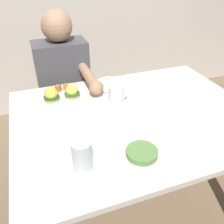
# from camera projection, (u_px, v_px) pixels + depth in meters

# --- Properties ---
(ground_plane) EXTENTS (6.00, 6.00, 0.00)m
(ground_plane) POSITION_uv_depth(u_px,v_px,m) (130.00, 205.00, 1.60)
(ground_plane) COLOR #7F664C
(dining_table) EXTENTS (1.20, 0.90, 0.74)m
(dining_table) POSITION_uv_depth(u_px,v_px,m) (135.00, 131.00, 1.25)
(dining_table) COLOR white
(dining_table) RESTS_ON ground_plane
(eggs_benedict_plate) EXTENTS (0.27, 0.27, 0.09)m
(eggs_benedict_plate) POSITION_uv_depth(u_px,v_px,m) (61.00, 96.00, 1.29)
(eggs_benedict_plate) COLOR white
(eggs_benedict_plate) RESTS_ON dining_table
(fruit_bowl) EXTENTS (0.12, 0.12, 0.06)m
(fruit_bowl) POSITION_uv_depth(u_px,v_px,m) (109.00, 85.00, 1.39)
(fruit_bowl) COLOR white
(fruit_bowl) RESTS_ON dining_table
(coffee_mug) EXTENTS (0.11, 0.08, 0.09)m
(coffee_mug) POSITION_uv_depth(u_px,v_px,m) (117.00, 94.00, 1.25)
(coffee_mug) COLOR white
(coffee_mug) RESTS_ON dining_table
(fork) EXTENTS (0.15, 0.07, 0.00)m
(fork) POSITION_uv_depth(u_px,v_px,m) (178.00, 93.00, 1.36)
(fork) COLOR silver
(fork) RESTS_ON dining_table
(water_glass_near) EXTENTS (0.08, 0.08, 0.12)m
(water_glass_near) POSITION_uv_depth(u_px,v_px,m) (82.00, 157.00, 0.86)
(water_glass_near) COLOR silver
(water_glass_near) RESTS_ON dining_table
(side_plate) EXTENTS (0.20, 0.20, 0.04)m
(side_plate) POSITION_uv_depth(u_px,v_px,m) (142.00, 155.00, 0.92)
(side_plate) COLOR white
(side_plate) RESTS_ON dining_table
(diner_person) EXTENTS (0.34, 0.54, 1.14)m
(diner_person) POSITION_uv_depth(u_px,v_px,m) (65.00, 86.00, 1.64)
(diner_person) COLOR #33333D
(diner_person) RESTS_ON ground_plane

